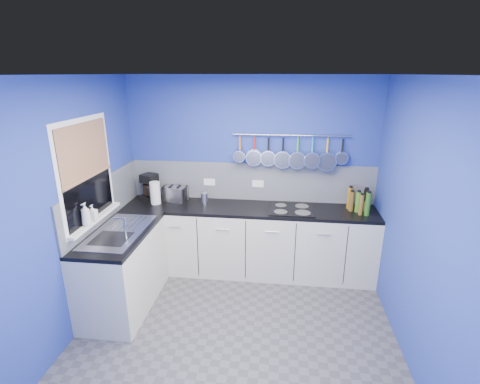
% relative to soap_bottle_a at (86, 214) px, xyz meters
% --- Properties ---
extents(floor, '(3.20, 3.00, 0.02)m').
position_rel_soap_bottle_a_xyz_m(floor, '(1.53, -0.10, -1.18)').
color(floor, '#47474C').
rests_on(floor, ground).
extents(ceiling, '(3.20, 3.00, 0.02)m').
position_rel_soap_bottle_a_xyz_m(ceiling, '(1.53, -0.10, 1.34)').
color(ceiling, white).
rests_on(ceiling, ground).
extents(wall_back, '(3.20, 0.02, 2.50)m').
position_rel_soap_bottle_a_xyz_m(wall_back, '(1.53, 1.41, 0.08)').
color(wall_back, navy).
rests_on(wall_back, ground).
extents(wall_front, '(3.20, 0.02, 2.50)m').
position_rel_soap_bottle_a_xyz_m(wall_front, '(1.53, -1.61, 0.08)').
color(wall_front, navy).
rests_on(wall_front, ground).
extents(wall_left, '(0.02, 3.00, 2.50)m').
position_rel_soap_bottle_a_xyz_m(wall_left, '(-0.08, -0.10, 0.08)').
color(wall_left, navy).
rests_on(wall_left, ground).
extents(wall_right, '(0.02, 3.00, 2.50)m').
position_rel_soap_bottle_a_xyz_m(wall_right, '(3.14, -0.10, 0.08)').
color(wall_right, navy).
rests_on(wall_right, ground).
extents(backsplash_back, '(3.20, 0.02, 0.50)m').
position_rel_soap_bottle_a_xyz_m(backsplash_back, '(1.53, 1.39, -0.02)').
color(backsplash_back, gray).
rests_on(backsplash_back, wall_back).
extents(backsplash_left, '(0.02, 1.80, 0.50)m').
position_rel_soap_bottle_a_xyz_m(backsplash_left, '(-0.06, 0.50, -0.02)').
color(backsplash_left, gray).
rests_on(backsplash_left, wall_left).
extents(cabinet_run_back, '(3.20, 0.60, 0.86)m').
position_rel_soap_bottle_a_xyz_m(cabinet_run_back, '(1.53, 1.10, -0.74)').
color(cabinet_run_back, beige).
rests_on(cabinet_run_back, ground).
extents(worktop_back, '(3.20, 0.60, 0.04)m').
position_rel_soap_bottle_a_xyz_m(worktop_back, '(1.53, 1.10, -0.29)').
color(worktop_back, black).
rests_on(worktop_back, cabinet_run_back).
extents(cabinet_run_left, '(0.60, 1.20, 0.86)m').
position_rel_soap_bottle_a_xyz_m(cabinet_run_left, '(0.23, 0.20, -0.74)').
color(cabinet_run_left, beige).
rests_on(cabinet_run_left, ground).
extents(worktop_left, '(0.60, 1.20, 0.04)m').
position_rel_soap_bottle_a_xyz_m(worktop_left, '(0.23, 0.20, -0.29)').
color(worktop_left, black).
rests_on(worktop_left, cabinet_run_left).
extents(window_frame, '(0.01, 1.00, 1.10)m').
position_rel_soap_bottle_a_xyz_m(window_frame, '(-0.05, 0.20, 0.38)').
color(window_frame, white).
rests_on(window_frame, wall_left).
extents(window_glass, '(0.01, 0.90, 1.00)m').
position_rel_soap_bottle_a_xyz_m(window_glass, '(-0.04, 0.20, 0.38)').
color(window_glass, black).
rests_on(window_glass, wall_left).
extents(bamboo_blind, '(0.01, 0.90, 0.55)m').
position_rel_soap_bottle_a_xyz_m(bamboo_blind, '(-0.03, 0.20, 0.61)').
color(bamboo_blind, '#8E6144').
rests_on(bamboo_blind, wall_left).
extents(window_sill, '(0.10, 0.98, 0.03)m').
position_rel_soap_bottle_a_xyz_m(window_sill, '(-0.02, 0.20, -0.13)').
color(window_sill, white).
rests_on(window_sill, wall_left).
extents(sink_unit, '(0.50, 0.95, 0.01)m').
position_rel_soap_bottle_a_xyz_m(sink_unit, '(0.23, 0.20, -0.27)').
color(sink_unit, silver).
rests_on(sink_unit, worktop_left).
extents(mixer_tap, '(0.12, 0.08, 0.26)m').
position_rel_soap_bottle_a_xyz_m(mixer_tap, '(0.39, 0.02, -0.14)').
color(mixer_tap, silver).
rests_on(mixer_tap, worktop_left).
extents(socket_left, '(0.15, 0.01, 0.09)m').
position_rel_soap_bottle_a_xyz_m(socket_left, '(0.98, 1.37, -0.04)').
color(socket_left, white).
rests_on(socket_left, backsplash_back).
extents(socket_right, '(0.15, 0.01, 0.09)m').
position_rel_soap_bottle_a_xyz_m(socket_right, '(1.63, 1.37, -0.04)').
color(socket_right, white).
rests_on(socket_right, backsplash_back).
extents(pot_rail, '(1.45, 0.02, 0.02)m').
position_rel_soap_bottle_a_xyz_m(pot_rail, '(2.03, 1.35, 0.61)').
color(pot_rail, silver).
rests_on(pot_rail, wall_back).
extents(soap_bottle_a, '(0.10, 0.11, 0.24)m').
position_rel_soap_bottle_a_xyz_m(soap_bottle_a, '(0.00, 0.00, 0.00)').
color(soap_bottle_a, white).
rests_on(soap_bottle_a, window_sill).
extents(soap_bottle_b, '(0.08, 0.08, 0.17)m').
position_rel_soap_bottle_a_xyz_m(soap_bottle_b, '(0.00, 0.13, -0.03)').
color(soap_bottle_b, white).
rests_on(soap_bottle_b, window_sill).
extents(paper_towel, '(0.16, 0.16, 0.29)m').
position_rel_soap_bottle_a_xyz_m(paper_towel, '(0.33, 1.09, -0.12)').
color(paper_towel, white).
rests_on(paper_towel, worktop_back).
extents(coffee_maker, '(0.26, 0.27, 0.35)m').
position_rel_soap_bottle_a_xyz_m(coffee_maker, '(0.19, 1.23, -0.10)').
color(coffee_maker, black).
rests_on(coffee_maker, worktop_back).
extents(toaster, '(0.34, 0.25, 0.19)m').
position_rel_soap_bottle_a_xyz_m(toaster, '(0.54, 1.23, -0.17)').
color(toaster, silver).
rests_on(toaster, worktop_back).
extents(canister, '(0.11, 0.11, 0.13)m').
position_rel_soap_bottle_a_xyz_m(canister, '(0.95, 1.20, -0.20)').
color(canister, silver).
rests_on(canister, worktop_back).
extents(hob, '(0.55, 0.48, 0.01)m').
position_rel_soap_bottle_a_xyz_m(hob, '(2.07, 1.07, -0.26)').
color(hob, black).
rests_on(hob, worktop_back).
extents(pan_0, '(0.15, 0.12, 0.34)m').
position_rel_soap_bottle_a_xyz_m(pan_0, '(1.40, 1.34, 0.44)').
color(pan_0, silver).
rests_on(pan_0, pot_rail).
extents(pan_1, '(0.21, 0.07, 0.40)m').
position_rel_soap_bottle_a_xyz_m(pan_1, '(1.58, 1.34, 0.41)').
color(pan_1, silver).
rests_on(pan_1, pot_rail).
extents(pan_2, '(0.20, 0.08, 0.39)m').
position_rel_soap_bottle_a_xyz_m(pan_2, '(1.76, 1.34, 0.41)').
color(pan_2, silver).
rests_on(pan_2, pot_rail).
extents(pan_3, '(0.22, 0.08, 0.41)m').
position_rel_soap_bottle_a_xyz_m(pan_3, '(1.94, 1.34, 0.40)').
color(pan_3, silver).
rests_on(pan_3, pot_rail).
extents(pan_4, '(0.22, 0.10, 0.41)m').
position_rel_soap_bottle_a_xyz_m(pan_4, '(2.12, 1.34, 0.41)').
color(pan_4, silver).
rests_on(pan_4, pot_rail).
extents(pan_5, '(0.20, 0.12, 0.39)m').
position_rel_soap_bottle_a_xyz_m(pan_5, '(2.30, 1.34, 0.41)').
color(pan_5, silver).
rests_on(pan_5, pot_rail).
extents(pan_6, '(0.24, 0.09, 0.43)m').
position_rel_soap_bottle_a_xyz_m(pan_6, '(2.48, 1.34, 0.39)').
color(pan_6, silver).
rests_on(pan_6, pot_rail).
extents(pan_7, '(0.16, 0.06, 0.35)m').
position_rel_soap_bottle_a_xyz_m(pan_7, '(2.67, 1.34, 0.44)').
color(pan_7, silver).
rests_on(pan_7, pot_rail).
extents(condiment_0, '(0.06, 0.06, 0.26)m').
position_rel_soap_bottle_a_xyz_m(condiment_0, '(2.98, 1.20, -0.14)').
color(condiment_0, black).
rests_on(condiment_0, worktop_back).
extents(condiment_1, '(0.06, 0.06, 0.14)m').
position_rel_soap_bottle_a_xyz_m(condiment_1, '(2.91, 1.22, -0.20)').
color(condiment_1, black).
rests_on(condiment_1, worktop_back).
extents(condiment_2, '(0.06, 0.06, 0.27)m').
position_rel_soap_bottle_a_xyz_m(condiment_2, '(2.79, 1.21, -0.13)').
color(condiment_2, '#8C5914').
rests_on(condiment_2, worktop_back).
extents(condiment_3, '(0.05, 0.05, 0.12)m').
position_rel_soap_bottle_a_xyz_m(condiment_3, '(2.97, 1.13, -0.21)').
color(condiment_3, olive).
rests_on(condiment_3, worktop_back).
extents(condiment_4, '(0.06, 0.06, 0.25)m').
position_rel_soap_bottle_a_xyz_m(condiment_4, '(2.87, 1.10, -0.14)').
color(condiment_4, '#3F721E').
rests_on(condiment_4, worktop_back).
extents(condiment_5, '(0.06, 0.06, 0.25)m').
position_rel_soap_bottle_a_xyz_m(condiment_5, '(2.80, 1.13, -0.15)').
color(condiment_5, brown).
rests_on(condiment_5, worktop_back).
extents(condiment_6, '(0.06, 0.06, 0.28)m').
position_rel_soap_bottle_a_xyz_m(condiment_6, '(2.96, 1.00, -0.13)').
color(condiment_6, '#265919').
rests_on(condiment_6, worktop_back).
extents(condiment_7, '(0.05, 0.05, 0.25)m').
position_rel_soap_bottle_a_xyz_m(condiment_7, '(2.89, 1.01, -0.14)').
color(condiment_7, brown).
rests_on(condiment_7, worktop_back).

